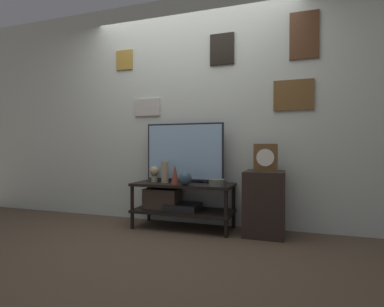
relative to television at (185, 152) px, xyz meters
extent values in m
plane|color=#4C3D2D|center=(0.02, -0.37, -0.85)|extent=(12.00, 12.00, 0.00)
cube|color=beige|center=(0.02, 0.18, 0.50)|extent=(6.40, 0.06, 2.70)
cube|color=olive|center=(-0.87, 0.14, 1.17)|extent=(0.23, 0.02, 0.25)
cube|color=white|center=(-0.87, 0.13, 1.17)|extent=(0.19, 0.01, 0.21)
cube|color=brown|center=(1.18, 0.14, 0.61)|extent=(0.41, 0.02, 0.32)
cube|color=white|center=(1.18, 0.13, 0.61)|extent=(0.37, 0.01, 0.29)
cube|color=black|center=(0.40, 0.14, 1.17)|extent=(0.28, 0.02, 0.35)
cube|color=white|center=(0.40, 0.13, 1.17)|extent=(0.24, 0.01, 0.32)
cube|color=#4C2D19|center=(1.28, 0.14, 1.23)|extent=(0.29, 0.02, 0.49)
cube|color=beige|center=(1.28, 0.13, 1.23)|extent=(0.26, 0.01, 0.46)
cube|color=#B7B2A8|center=(-0.54, 0.14, 0.55)|extent=(0.34, 0.02, 0.21)
cube|color=#2D2D33|center=(-0.54, 0.13, 0.55)|extent=(0.30, 0.01, 0.17)
cube|color=black|center=(0.02, -0.10, -0.36)|extent=(1.12, 0.46, 0.03)
cube|color=black|center=(0.02, -0.10, -0.66)|extent=(1.12, 0.46, 0.03)
cylinder|color=black|center=(-0.51, -0.30, -0.60)|extent=(0.04, 0.04, 0.50)
cylinder|color=black|center=(0.55, -0.30, -0.60)|extent=(0.04, 0.04, 0.50)
cylinder|color=black|center=(-0.51, 0.10, -0.60)|extent=(0.04, 0.04, 0.50)
cylinder|color=black|center=(0.55, 0.10, -0.60)|extent=(0.04, 0.04, 0.50)
cube|color=black|center=(0.02, -0.10, -0.61)|extent=(0.36, 0.32, 0.07)
cube|color=#47382D|center=(-0.23, -0.10, -0.53)|extent=(0.39, 0.26, 0.22)
cylinder|color=black|center=(-0.25, 0.00, -0.33)|extent=(0.05, 0.05, 0.02)
cylinder|color=black|center=(0.25, 0.00, -0.33)|extent=(0.05, 0.05, 0.02)
cube|color=black|center=(0.00, 0.00, 0.00)|extent=(0.91, 0.04, 0.65)
cube|color=#8CB2D1|center=(0.00, -0.01, 0.00)|extent=(0.88, 0.01, 0.62)
sphere|color=#2D4251|center=(0.11, -0.27, -0.27)|extent=(0.14, 0.14, 0.14)
cylinder|color=#4C5647|center=(0.44, -0.24, -0.31)|extent=(0.17, 0.17, 0.07)
cylinder|color=tan|center=(-0.19, -0.13, -0.22)|extent=(0.08, 0.08, 0.24)
cone|color=brown|center=(-0.03, -0.23, -0.24)|extent=(0.09, 0.09, 0.22)
cylinder|color=tan|center=(-0.33, -0.10, -0.31)|extent=(0.07, 0.07, 0.07)
sphere|color=tan|center=(-0.33, -0.10, -0.22)|extent=(0.11, 0.11, 0.11)
cube|color=black|center=(0.90, -0.08, -0.52)|extent=(0.40, 0.42, 0.66)
cube|color=brown|center=(0.91, -0.06, -0.05)|extent=(0.24, 0.10, 0.28)
cylinder|color=white|center=(0.91, -0.11, -0.05)|extent=(0.18, 0.01, 0.18)
camera|label=1|loc=(1.17, -3.22, 0.04)|focal=28.00mm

